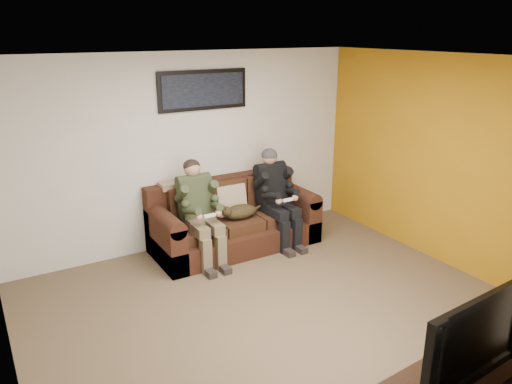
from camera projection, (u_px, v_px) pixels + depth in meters
floor at (280, 314)px, 5.24m from camera, size 5.00×5.00×0.00m
ceiling at (285, 60)px, 4.43m from camera, size 5.00×5.00×0.00m
wall_back at (189, 151)px, 6.68m from camera, size 5.00×0.00×5.00m
wall_front at (489, 301)px, 3.00m from camera, size 5.00×0.00×5.00m
wall_right at (454, 164)px, 6.05m from camera, size 0.00×4.50×4.50m
accent_wall_right at (453, 164)px, 6.05m from camera, size 0.00×4.50×4.50m
sofa at (233, 222)px, 6.83m from camera, size 2.23×0.96×0.91m
throw_pillow at (231, 200)px, 6.77m from camera, size 0.43×0.20×0.42m
throw_blanket at (177, 184)px, 6.56m from camera, size 0.46×0.22×0.08m
person_left at (199, 206)px, 6.28m from camera, size 0.51×0.87×1.30m
person_right at (275, 191)px, 6.84m from camera, size 0.51×0.86×1.31m
cat at (239, 212)px, 6.63m from camera, size 0.66×0.26×0.24m
framed_poster at (203, 90)px, 6.51m from camera, size 1.25×0.05×0.52m
television at (465, 331)px, 3.52m from camera, size 1.20×0.24×0.68m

